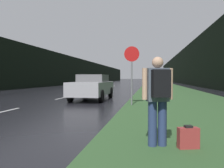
{
  "coord_description": "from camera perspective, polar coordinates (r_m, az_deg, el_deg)",
  "views": [
    {
      "loc": [
        5.48,
        -1.0,
        1.28
      ],
      "look_at": [
        2.88,
        15.45,
        0.85
      ],
      "focal_mm": 38.0,
      "sensor_mm": 36.0,
      "label": 1
    }
  ],
  "objects": [
    {
      "name": "hitchhiker_with_backpack",
      "position": [
        4.42,
        11.04,
        -2.7
      ],
      "size": [
        0.56,
        0.48,
        1.67
      ],
      "rotation": [
        0.0,
        0.0,
        0.26
      ],
      "color": "navy",
      "rests_on": "ground_plane"
    },
    {
      "name": "lane_stripe_c",
      "position": [
        15.79,
        -11.35,
        -3.18
      ],
      "size": [
        0.12,
        3.0,
        0.01
      ],
      "primitive_type": "cube",
      "color": "silver",
      "rests_on": "ground_plane"
    },
    {
      "name": "lane_stripe_f",
      "position": [
        36.2,
        0.28,
        -0.53
      ],
      "size": [
        0.12,
        3.0,
        0.01
      ],
      "primitive_type": "cube",
      "color": "silver",
      "rests_on": "ground_plane"
    },
    {
      "name": "lane_stripe_e",
      "position": [
        29.3,
        -1.79,
        -1.01
      ],
      "size": [
        0.12,
        3.0,
        0.01
      ],
      "primitive_type": "cube",
      "color": "silver",
      "rests_on": "ground_plane"
    },
    {
      "name": "lane_stripe_d",
      "position": [
        22.47,
        -5.14,
        -1.78
      ],
      "size": [
        0.12,
        3.0,
        0.01
      ],
      "primitive_type": "cube",
      "color": "silver",
      "rests_on": "ground_plane"
    },
    {
      "name": "grass_verge",
      "position": [
        41.06,
        11.56,
        -0.32
      ],
      "size": [
        6.0,
        240.0,
        0.02
      ],
      "primitive_type": "cube",
      "color": "#33562D",
      "rests_on": "ground_plane"
    },
    {
      "name": "car_passing_near",
      "position": [
        13.99,
        -4.72,
        -0.65
      ],
      "size": [
        1.88,
        4.77,
        1.47
      ],
      "rotation": [
        0.0,
        0.0,
        3.14
      ],
      "color": "#9E9EA3",
      "rests_on": "ground_plane"
    },
    {
      "name": "stop_sign",
      "position": [
        11.01,
        4.77,
        3.65
      ],
      "size": [
        0.7,
        0.07,
        2.74
      ],
      "color": "slate",
      "rests_on": "ground_plane"
    },
    {
      "name": "treeline_far_side",
      "position": [
        53.41,
        -8.24,
        3.01
      ],
      "size": [
        2.0,
        140.0,
        5.43
      ],
      "primitive_type": "cube",
      "color": "black",
      "rests_on": "ground_plane"
    },
    {
      "name": "treeline_near_side",
      "position": [
        51.65,
        17.76,
        4.02
      ],
      "size": [
        2.0,
        140.0,
        7.26
      ],
      "primitive_type": "cube",
      "color": "black",
      "rests_on": "ground_plane"
    },
    {
      "name": "suitcase",
      "position": [
        4.55,
        17.87,
        -12.3
      ],
      "size": [
        0.4,
        0.25,
        0.43
      ],
      "rotation": [
        0.0,
        0.0,
        0.26
      ],
      "color": "#9E3333",
      "rests_on": "ground_plane"
    }
  ]
}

